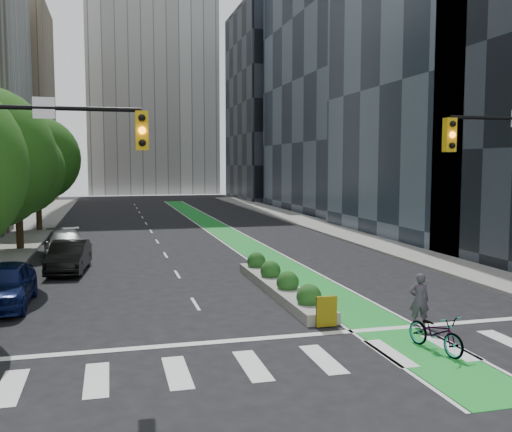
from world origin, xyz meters
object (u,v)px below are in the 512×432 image
bicycle (436,332)px  parked_car_left_far (66,245)px  cyclist (419,300)px  parked_car_left_mid (69,257)px  median_planter (280,284)px  parked_car_left_near (4,285)px

bicycle → parked_car_left_far: size_ratio=0.39×
cyclist → parked_car_left_mid: size_ratio=0.38×
parked_car_left_far → cyclist: bearing=-61.0°
median_planter → cyclist: 6.61m
parked_car_left_mid → parked_car_left_far: (-0.44, 3.92, 0.02)m
cyclist → parked_car_left_mid: (-11.81, 12.80, -0.12)m
median_planter → bicycle: 8.49m
median_planter → parked_car_left_mid: parked_car_left_mid is taller
median_planter → parked_car_left_far: parked_car_left_far is taller
parked_car_left_far → bicycle: bearing=-66.3°
median_planter → parked_car_left_mid: 11.22m
parked_car_left_near → parked_car_left_far: (1.46, 10.50, -0.05)m
bicycle → parked_car_left_mid: size_ratio=0.45×
bicycle → cyclist: bearing=58.2°
cyclist → parked_car_left_near: bearing=-7.3°
bicycle → parked_car_left_near: parked_car_left_near is taller
cyclist → parked_car_left_mid: cyclist is taller
parked_car_left_near → parked_car_left_far: parked_car_left_near is taller
parked_car_left_near → cyclist: bearing=-24.1°
cyclist → parked_car_left_near: cyclist is taller
parked_car_left_mid → bicycle: bearing=-48.6°
cyclist → median_planter: bearing=-45.8°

